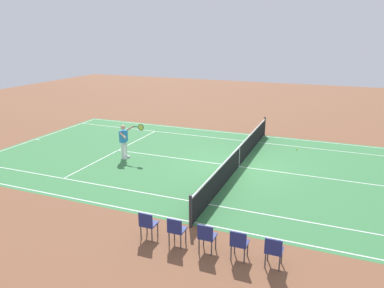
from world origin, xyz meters
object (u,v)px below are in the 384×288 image
Objects in this scene: spectator_chair_1 at (239,242)px; spectator_chair_2 at (207,236)px; spectator_chair_3 at (176,229)px; spectator_chair_0 at (274,250)px; tennis_net at (239,156)px; spectator_chair_4 at (148,223)px; tennis_player_near at (124,140)px; tennis_ball at (297,149)px.

spectator_chair_2 is at bearing 0.00° from spectator_chair_1.
spectator_chair_2 is 1.00× the size of spectator_chair_3.
spectator_chair_0 is 1.00× the size of spectator_chair_1.
tennis_net is 13.30× the size of spectator_chair_4.
tennis_player_near is 1.93× the size of spectator_chair_1.
spectator_chair_2 is 1.00× the size of spectator_chair_4.
spectator_chair_4 is (3.04, 10.42, 0.49)m from tennis_ball.
spectator_chair_0 is (-8.14, 6.00, -0.41)m from tennis_player_near.
tennis_net is at bearing -89.85° from spectator_chair_3.
tennis_player_near is 1.93× the size of spectator_chair_2.
spectator_chair_2 is (-6.32, 6.00, -0.41)m from tennis_player_near.
spectator_chair_2 is (-0.93, 6.91, 0.03)m from tennis_net.
tennis_net reaches higher than spectator_chair_2.
tennis_ball is 10.87m from spectator_chair_4.
tennis_net is 7.43m from spectator_chair_0.
tennis_player_near reaches higher than spectator_chair_4.
tennis_player_near reaches higher than tennis_ball.
spectator_chair_2 is at bearing 0.00° from spectator_chair_0.
spectator_chair_4 is at bearing 0.00° from spectator_chair_1.
spectator_chair_1 is at bearing 180.00° from spectator_chair_3.
spectator_chair_0 is 1.00× the size of spectator_chair_2.
tennis_net is 4.15m from tennis_ball.
tennis_ball is at bearing -149.62° from tennis_player_near.
spectator_chair_1 reaches higher than tennis_ball.
tennis_player_near is (5.40, 0.91, 0.44)m from tennis_net.
spectator_chair_4 is (0.89, 6.91, 0.03)m from tennis_net.
spectator_chair_3 is (-5.41, 6.00, -0.41)m from tennis_player_near.
tennis_player_near is 7.51m from spectator_chair_4.
spectator_chair_0 is at bearing 143.60° from tennis_player_near.
spectator_chair_4 is at bearing 0.00° from spectator_chair_2.
spectator_chair_1 is 1.00× the size of spectator_chair_4.
tennis_player_near reaches higher than spectator_chair_1.
tennis_ball is at bearing -106.27° from spectator_chair_4.
spectator_chair_0 is at bearing 180.00° from spectator_chair_1.
spectator_chair_2 is at bearing 97.63° from tennis_net.
spectator_chair_0 and spectator_chair_4 have the same top height.
spectator_chair_1 is 0.91m from spectator_chair_2.
tennis_player_near is 1.93× the size of spectator_chair_3.
tennis_net reaches higher than spectator_chair_4.
tennis_net is at bearing -170.42° from tennis_player_near.
tennis_player_near is 9.40m from spectator_chair_1.
tennis_player_near reaches higher than spectator_chair_0.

